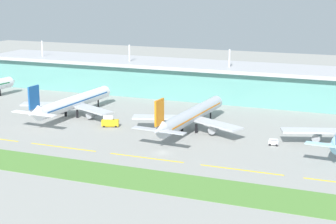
# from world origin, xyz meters

# --- Properties ---
(ground_plane) EXTENTS (600.00, 600.00, 0.00)m
(ground_plane) POSITION_xyz_m (0.00, 0.00, 0.00)
(ground_plane) COLOR gray
(terminal_building) EXTENTS (288.00, 34.00, 27.07)m
(terminal_building) POSITION_xyz_m (-0.00, 96.75, 9.24)
(terminal_building) COLOR #5B9E93
(terminal_building) RESTS_ON ground
(airliner_near_middle) EXTENTS (48.72, 63.67, 18.90)m
(airliner_near_middle) POSITION_xyz_m (-58.21, 35.04, 6.45)
(airliner_near_middle) COLOR white
(airliner_near_middle) RESTS_ON ground
(airliner_center) EXTENTS (48.63, 66.04, 18.90)m
(airliner_center) POSITION_xyz_m (0.12, 31.04, 6.45)
(airliner_center) COLOR #ADB2BC
(airliner_center) RESTS_ON ground
(taxiway_stripe_mid_west) EXTENTS (28.00, 0.70, 0.04)m
(taxiway_stripe_mid_west) POSITION_xyz_m (-37.00, -7.49, 0.02)
(taxiway_stripe_mid_west) COLOR yellow
(taxiway_stripe_mid_west) RESTS_ON ground
(taxiway_stripe_centre) EXTENTS (28.00, 0.70, 0.04)m
(taxiway_stripe_centre) POSITION_xyz_m (-3.00, -7.49, 0.02)
(taxiway_stripe_centre) COLOR yellow
(taxiway_stripe_centre) RESTS_ON ground
(taxiway_stripe_mid_east) EXTENTS (28.00, 0.70, 0.04)m
(taxiway_stripe_mid_east) POSITION_xyz_m (31.00, -7.49, 0.02)
(taxiway_stripe_mid_east) COLOR yellow
(taxiway_stripe_mid_east) RESTS_ON ground
(grass_verge) EXTENTS (300.00, 18.00, 0.10)m
(grass_verge) POSITION_xyz_m (0.00, -27.18, 0.05)
(grass_verge) COLOR #518438
(grass_verge) RESTS_ON ground
(fuel_truck) EXTENTS (7.65, 4.95, 4.95)m
(fuel_truck) POSITION_xyz_m (-34.12, 24.83, 2.26)
(fuel_truck) COLOR gold
(fuel_truck) RESTS_ON ground
(baggage_cart) EXTENTS (3.75, 2.28, 2.48)m
(baggage_cart) POSITION_xyz_m (35.80, 23.49, 1.26)
(baggage_cart) COLOR silver
(baggage_cart) RESTS_ON ground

